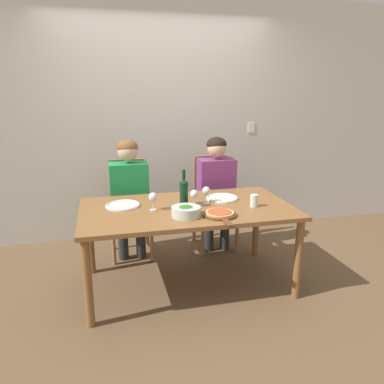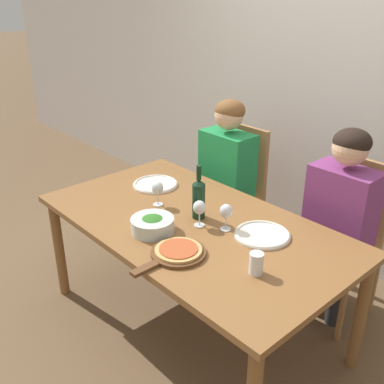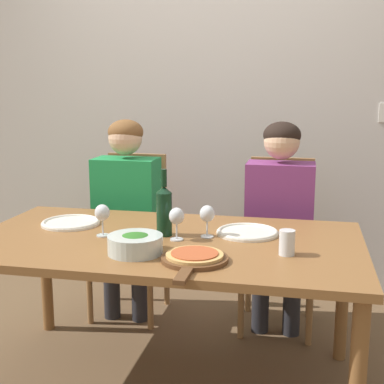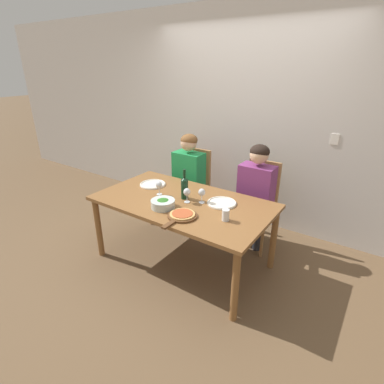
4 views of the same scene
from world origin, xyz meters
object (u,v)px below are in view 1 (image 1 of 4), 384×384
(chair_left, at_px, (129,205))
(wine_glass_left, at_px, (153,198))
(dinner_plate_right, at_px, (222,198))
(wine_glass_centre, at_px, (194,195))
(person_woman, at_px, (129,188))
(pizza_on_board, at_px, (220,214))
(wine_glass_right, at_px, (206,192))
(person_man, at_px, (217,183))
(water_tumbler, at_px, (254,201))
(wine_bottle, at_px, (184,191))
(chair_right, at_px, (213,200))
(dinner_plate_left, at_px, (123,205))
(broccoli_bowl, at_px, (186,211))

(chair_left, xyz_separation_m, wine_glass_left, (0.14, -0.84, 0.31))
(dinner_plate_right, bearing_deg, wine_glass_centre, -151.16)
(person_woman, distance_m, dinner_plate_right, 0.97)
(pizza_on_board, height_order, wine_glass_right, wine_glass_right)
(wine_glass_left, bearing_deg, person_man, 43.08)
(chair_left, height_order, water_tumbler, chair_left)
(wine_bottle, bearing_deg, pizza_on_board, -58.03)
(chair_right, distance_m, person_man, 0.24)
(dinner_plate_right, bearing_deg, dinner_plate_left, -179.44)
(dinner_plate_right, distance_m, water_tumbler, 0.34)
(person_man, bearing_deg, person_woman, 180.00)
(dinner_plate_right, bearing_deg, person_man, 77.64)
(wine_bottle, xyz_separation_m, wine_glass_left, (-0.28, -0.07, -0.02))
(person_man, distance_m, broccoli_bowl, 1.09)
(water_tumbler, bearing_deg, dinner_plate_left, 165.96)
(wine_glass_left, height_order, wine_glass_centre, same)
(chair_right, distance_m, wine_glass_right, 0.87)
(pizza_on_board, xyz_separation_m, wine_glass_right, (-0.01, 0.36, 0.09))
(person_woman, bearing_deg, dinner_plate_left, -100.06)
(chair_right, distance_m, wine_bottle, 0.98)
(chair_right, distance_m, pizza_on_board, 1.17)
(chair_left, height_order, broccoli_bowl, chair_left)
(wine_glass_right, bearing_deg, dinner_plate_left, 173.34)
(chair_left, relative_size, wine_glass_left, 6.59)
(pizza_on_board, relative_size, wine_glass_left, 2.73)
(chair_right, height_order, person_man, person_man)
(wine_bottle, xyz_separation_m, dinner_plate_left, (-0.52, 0.09, -0.11))
(person_man, xyz_separation_m, wine_glass_left, (-0.78, -0.73, 0.10))
(wine_bottle, height_order, dinner_plate_left, wine_bottle)
(dinner_plate_left, xyz_separation_m, dinner_plate_right, (0.89, 0.01, 0.00))
(chair_left, bearing_deg, wine_glass_left, -80.64)
(chair_left, xyz_separation_m, person_woman, (0.00, -0.12, 0.21))
(pizza_on_board, bearing_deg, chair_left, 119.50)
(chair_left, distance_m, dinner_plate_left, 0.72)
(chair_right, height_order, pizza_on_board, chair_right)
(wine_glass_left, bearing_deg, broccoli_bowl, -43.42)
(wine_glass_right, bearing_deg, person_man, 65.16)
(person_woman, xyz_separation_m, dinner_plate_right, (0.79, -0.55, 0.00))
(chair_right, bearing_deg, water_tumbler, -85.58)
(chair_left, height_order, wine_glass_left, chair_left)
(chair_right, height_order, wine_glass_right, chair_right)
(broccoli_bowl, distance_m, water_tumbler, 0.63)
(water_tumbler, bearing_deg, wine_glass_left, 172.94)
(chair_right, xyz_separation_m, wine_glass_right, (-0.30, -0.76, 0.31))
(chair_right, relative_size, dinner_plate_left, 3.39)
(dinner_plate_left, height_order, water_tumbler, water_tumbler)
(dinner_plate_right, distance_m, wine_glass_right, 0.22)
(chair_left, relative_size, pizza_on_board, 2.42)
(wine_bottle, distance_m, broccoli_bowl, 0.31)
(dinner_plate_left, relative_size, wine_glass_centre, 1.94)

